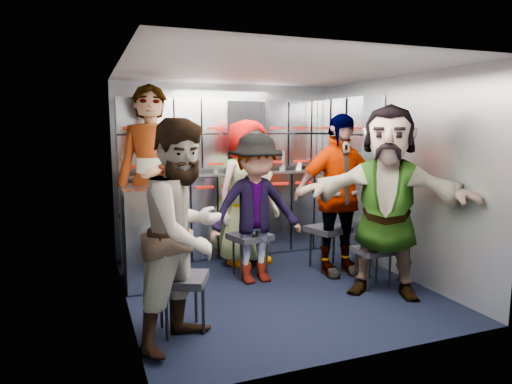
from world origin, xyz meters
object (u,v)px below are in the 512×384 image
object	(u,v)px
attendant_arc_b	(256,209)
attendant_arc_e	(387,201)
jump_seat_near_right	(373,252)
attendant_arc_a	(185,233)
jump_seat_mid_right	(328,231)
jump_seat_mid_left	(250,239)
attendant_standing	(153,183)
jump_seat_near_left	(181,282)
jump_seat_center	(242,223)
attendant_arc_d	(338,195)
attendant_arc_c	(247,193)

from	to	relation	value
attendant_arc_b	attendant_arc_e	bearing A→B (deg)	-37.99
jump_seat_near_right	attendant_arc_a	distance (m)	2.08
jump_seat_near_right	jump_seat_mid_right	bearing A→B (deg)	99.32
jump_seat_mid_left	attendant_standing	world-z (taller)	attendant_standing
jump_seat_mid_right	jump_seat_near_left	bearing A→B (deg)	-151.81
jump_seat_center	jump_seat_mid_right	world-z (taller)	jump_seat_center
jump_seat_near_left	attendant_arc_e	bearing A→B (deg)	3.65
attendant_arc_d	attendant_arc_e	xyz separation A→B (m)	(0.11, -0.69, 0.04)
attendant_standing	attendant_arc_e	xyz separation A→B (m)	(1.96, -1.25, -0.11)
attendant_arc_a	attendant_arc_b	world-z (taller)	attendant_arc_a
attendant_arc_e	jump_seat_mid_left	bearing A→B (deg)	176.28
attendant_arc_b	attendant_arc_e	distance (m)	1.27
attendant_arc_d	jump_seat_center	bearing A→B (deg)	131.97
attendant_arc_b	attendant_arc_e	size ratio (longest dim) A/B	0.85
attendant_arc_e	attendant_arc_d	bearing A→B (deg)	137.98
jump_seat_center	attendant_standing	xyz separation A→B (m)	(-1.07, -0.30, 0.57)
attendant_arc_c	jump_seat_mid_left	bearing A→B (deg)	-126.62
attendant_standing	attendant_arc_d	bearing A→B (deg)	3.85
attendant_arc_c	attendant_arc_d	size ratio (longest dim) A/B	0.97
attendant_standing	attendant_arc_c	size ratio (longest dim) A/B	1.21
jump_seat_mid_left	attendant_arc_e	world-z (taller)	attendant_arc_e
attendant_arc_e	attendant_standing	bearing A→B (deg)	-173.92
attendant_arc_a	attendant_arc_e	distance (m)	1.99
attendant_standing	jump_seat_center	bearing A→B (deg)	36.68
jump_seat_near_left	jump_seat_mid_left	bearing A→B (deg)	48.09
attendant_arc_b	attendant_arc_d	bearing A→B (deg)	-5.56
jump_seat_center	attendant_arc_c	bearing A→B (deg)	-90.00
jump_seat_mid_left	attendant_arc_b	distance (m)	0.39
jump_seat_mid_left	attendant_arc_c	world-z (taller)	attendant_arc_c
attendant_arc_c	attendant_arc_e	size ratio (longest dim) A/B	0.93
attendant_arc_e	attendant_arc_a	bearing A→B (deg)	-132.51
jump_seat_mid_left	attendant_arc_b	xyz separation A→B (m)	(0.00, -0.18, 0.35)
jump_seat_center	attendant_standing	world-z (taller)	attendant_standing
jump_seat_center	attendant_arc_c	xyz separation A→B (m)	(0.00, -0.18, 0.39)
jump_seat_near_right	attendant_arc_b	distance (m)	1.23
jump_seat_near_left	attendant_arc_a	size ratio (longest dim) A/B	0.30
attendant_standing	attendant_arc_d	distance (m)	1.94
jump_seat_center	attendant_standing	size ratio (longest dim) A/B	0.25
attendant_arc_c	attendant_arc_a	bearing A→B (deg)	-143.17
attendant_arc_e	attendant_arc_b	bearing A→B (deg)	-177.68
jump_seat_mid_right	jump_seat_near_right	world-z (taller)	jump_seat_mid_right
jump_seat_mid_right	attendant_arc_d	size ratio (longest dim) A/B	0.29
jump_seat_center	jump_seat_mid_left	bearing A→B (deg)	-101.58
attendant_standing	attendant_arc_b	world-z (taller)	attendant_standing
jump_seat_near_left	attendant_arc_c	distance (m)	1.90
attendant_arc_c	attendant_arc_e	xyz separation A→B (m)	(0.89, -1.38, 0.06)
attendant_arc_d	jump_seat_near_left	bearing A→B (deg)	-156.02
attendant_arc_d	attendant_arc_a	bearing A→B (deg)	-151.52
jump_seat_mid_right	attendant_arc_d	world-z (taller)	attendant_arc_d
jump_seat_near_right	attendant_arc_c	size ratio (longest dim) A/B	0.24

